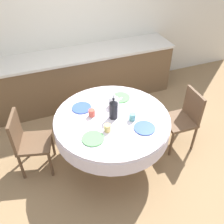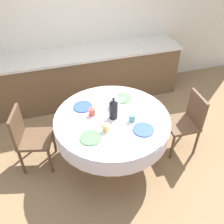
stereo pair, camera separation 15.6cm
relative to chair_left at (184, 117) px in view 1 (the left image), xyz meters
The scene contains 16 objects.
ground_plane 1.14m from the chair_left, behind, with size 12.00×12.00×0.00m, color #8E704C.
wall_back 2.32m from the chair_left, 118.30° to the left, with size 7.00×0.05×2.60m.
kitchen_counter 1.89m from the chair_left, 123.13° to the left, with size 3.24×0.64×0.89m.
dining_table 1.04m from the chair_left, behind, with size 1.39×1.39×0.75m.
chair_left is the anchor object (origin of this frame).
chair_right 2.05m from the chair_left, behind, with size 0.49×0.49×0.86m.
plate_near_left 1.40m from the chair_left, behind, with size 0.24×0.24×0.01m, color #5BA85B.
cup_near_left 1.21m from the chair_left, behind, with size 0.08×0.08×0.09m, color #DBB766.
plate_near_right 0.85m from the chair_left, 160.42° to the right, with size 0.24×0.24×0.01m, color #3856AD.
cup_near_right 0.89m from the chair_left, behind, with size 0.08×0.08×0.09m, color #5BA39E.
plate_far_left 1.39m from the chair_left, 165.43° to the left, with size 0.24×0.24×0.01m, color #3856AD.
cup_far_left 1.29m from the chair_left, behind, with size 0.08×0.08×0.09m, color #CC4C3D.
plate_far_right 0.91m from the chair_left, 154.39° to the left, with size 0.24×0.24×0.01m, color #5BA85B.
cup_far_right 1.02m from the chair_left, 164.15° to the left, with size 0.08×0.08×0.09m, color #28282D.
coffee_carafe 1.09m from the chair_left, behind, with size 0.10×0.10×0.28m.
teapot 1.02m from the chair_left, 165.32° to the left, with size 0.18×0.13×0.17m.
Camera 1 is at (-0.82, -2.11, 2.64)m, focal length 40.00 mm.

